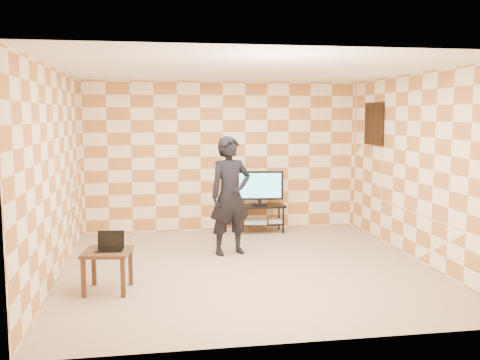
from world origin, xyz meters
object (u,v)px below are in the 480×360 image
tv_stand (260,212)px  side_table (108,258)px  tv (260,186)px  person (230,196)px

tv_stand → side_table: (-2.43, -2.87, 0.05)m
tv_stand → side_table: same height
side_table → tv_stand: bearing=49.7°
tv → side_table: (-2.43, -2.87, -0.43)m
side_table → person: person is taller
side_table → person: size_ratio=0.35×
tv_stand → side_table: bearing=-130.3°
tv_stand → tv: size_ratio=1.08×
tv_stand → side_table: size_ratio=1.45×
tv → person: bearing=-118.0°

